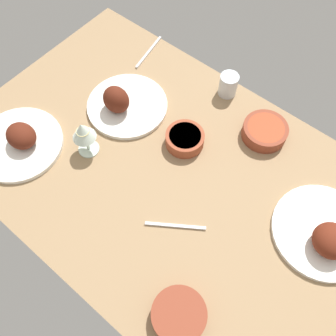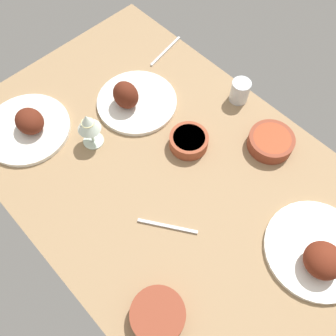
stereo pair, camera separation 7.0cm
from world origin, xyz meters
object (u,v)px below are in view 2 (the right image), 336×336
at_px(fork_loose, 166,51).
at_px(bowl_sauce, 271,141).
at_px(plate_center_main, 28,126).
at_px(wine_glass, 88,124).
at_px(bowl_potatoes, 158,315).
at_px(plate_far_side, 319,254).
at_px(water_tumbler, 240,91).
at_px(spoon_loose, 168,226).
at_px(plate_near_viewer, 133,99).
at_px(bowl_pasta, 189,141).

bearing_deg(fork_loose, bowl_sauce, -105.29).
relative_size(plate_center_main, wine_glass, 2.10).
bearing_deg(plate_center_main, bowl_potatoes, -6.69).
height_order(plate_center_main, bowl_sauce, plate_center_main).
distance_m(plate_center_main, bowl_potatoes, 0.75).
bearing_deg(wine_glass, plate_far_side, 16.19).
distance_m(plate_center_main, bowl_sauce, 0.82).
bearing_deg(fork_loose, wine_glass, -174.08).
xyz_separation_m(water_tumbler, spoon_loose, (0.18, -0.52, -0.04)).
height_order(wine_glass, fork_loose, wine_glass).
bearing_deg(spoon_loose, fork_loose, -77.07).
bearing_deg(plate_near_viewer, bowl_potatoes, -35.74).
bearing_deg(bowl_potatoes, fork_loose, 135.43).
bearing_deg(water_tumbler, wine_glass, -113.73).
height_order(plate_far_side, spoon_loose, plate_far_side).
distance_m(bowl_potatoes, water_tumbler, 0.79).
relative_size(bowl_sauce, bowl_pasta, 1.17).
bearing_deg(plate_center_main, water_tumbler, 57.09).
relative_size(plate_center_main, plate_near_viewer, 1.03).
distance_m(plate_center_main, fork_loose, 0.60).
height_order(bowl_sauce, wine_glass, wine_glass).
height_order(bowl_pasta, wine_glass, wine_glass).
xyz_separation_m(plate_near_viewer, bowl_sauce, (0.44, 0.22, -0.00)).
distance_m(bowl_sauce, fork_loose, 0.56).
distance_m(bowl_potatoes, spoon_loose, 0.25).
distance_m(bowl_potatoes, bowl_pasta, 0.55).
relative_size(bowl_potatoes, bowl_sauce, 0.97).
distance_m(wine_glass, water_tumbler, 0.54).
relative_size(plate_center_main, bowl_sauce, 1.96).
height_order(plate_center_main, spoon_loose, plate_center_main).
bearing_deg(spoon_loose, plate_center_main, -24.04).
distance_m(plate_far_side, bowl_potatoes, 0.48).
height_order(bowl_potatoes, spoon_loose, bowl_potatoes).
bearing_deg(plate_center_main, spoon_loose, 10.10).
height_order(plate_far_side, bowl_pasta, plate_far_side).
relative_size(bowl_pasta, water_tumbler, 1.54).
relative_size(plate_far_side, bowl_sauce, 1.98).
xyz_separation_m(plate_near_viewer, wine_glass, (0.03, -0.20, 0.07)).
xyz_separation_m(plate_near_viewer, fork_loose, (-0.11, 0.26, -0.02)).
distance_m(bowl_pasta, wine_glass, 0.33).
distance_m(plate_far_side, bowl_pasta, 0.52).
bearing_deg(wine_glass, spoon_loose, -4.09).
xyz_separation_m(bowl_sauce, wine_glass, (-0.42, -0.42, 0.07)).
bearing_deg(spoon_loose, wine_glass, -38.23).
bearing_deg(plate_near_viewer, water_tumbler, 50.37).
relative_size(bowl_potatoes, water_tumbler, 1.73).
bearing_deg(water_tumbler, plate_center_main, -122.91).
height_order(plate_near_viewer, water_tumbler, plate_near_viewer).
bearing_deg(water_tumbler, plate_near_viewer, -129.63).
distance_m(bowl_sauce, wine_glass, 0.59).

